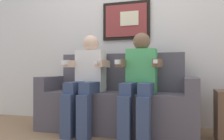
{
  "coord_description": "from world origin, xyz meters",
  "views": [
    {
      "loc": [
        0.77,
        -2.31,
        0.7
      ],
      "look_at": [
        0.0,
        0.15,
        0.7
      ],
      "focal_mm": 38.11,
      "sensor_mm": 36.0,
      "label": 1
    }
  ],
  "objects": [
    {
      "name": "person_on_left",
      "position": [
        -0.3,
        0.16,
        0.61
      ],
      "size": [
        0.46,
        0.56,
        1.11
      ],
      "color": "white",
      "rests_on": "ground_plane"
    },
    {
      "name": "ground_plane",
      "position": [
        0.0,
        0.0,
        0.0
      ],
      "size": [
        5.45,
        5.45,
        0.0
      ],
      "primitive_type": "plane",
      "color": "#8C6B4C"
    },
    {
      "name": "person_on_right",
      "position": [
        0.3,
        0.16,
        0.61
      ],
      "size": [
        0.46,
        0.56,
        1.11
      ],
      "color": "#4CB266",
      "rests_on": "ground_plane"
    },
    {
      "name": "couch",
      "position": [
        0.0,
        0.33,
        0.31
      ],
      "size": [
        1.79,
        0.58,
        0.9
      ],
      "color": "#514C56",
      "rests_on": "ground_plane"
    },
    {
      "name": "back_wall_assembly",
      "position": [
        0.0,
        0.76,
        1.3
      ],
      "size": [
        4.19,
        0.1,
        2.6
      ],
      "color": "silver",
      "rests_on": "ground_plane"
    }
  ]
}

